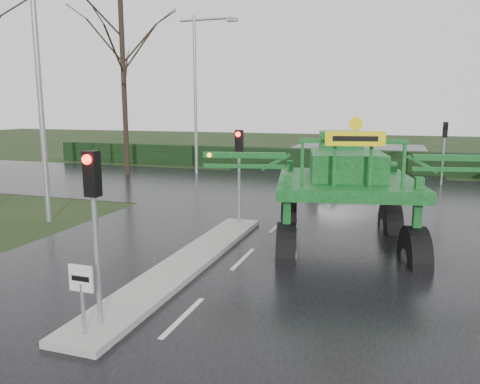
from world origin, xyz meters
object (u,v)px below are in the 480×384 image
(traffic_signal_near, at_px, (93,201))
(crop_sprayer, at_px, (288,174))
(traffic_signal_mid, at_px, (239,156))
(street_light_left_near, at_px, (44,60))
(traffic_signal_far, at_px, (445,139))
(street_light_left_far, at_px, (199,81))
(white_sedan, at_px, (352,194))
(keep_left_sign, at_px, (82,288))

(traffic_signal_near, relative_size, crop_sprayer, 0.40)
(traffic_signal_mid, distance_m, street_light_left_near, 7.83)
(traffic_signal_near, xyz_separation_m, traffic_signal_mid, (0.00, 8.50, 0.00))
(traffic_signal_mid, height_order, traffic_signal_far, same)
(traffic_signal_far, height_order, street_light_left_far, street_light_left_far)
(traffic_signal_mid, distance_m, traffic_signal_far, 14.75)
(traffic_signal_mid, height_order, crop_sprayer, crop_sprayer)
(traffic_signal_mid, xyz_separation_m, street_light_left_far, (-6.89, 12.51, 3.40))
(traffic_signal_mid, xyz_separation_m, white_sedan, (3.30, 8.00, -2.59))
(street_light_left_near, bearing_deg, white_sedan, 42.97)
(keep_left_sign, height_order, traffic_signal_mid, traffic_signal_mid)
(keep_left_sign, relative_size, white_sedan, 0.30)
(white_sedan, bearing_deg, traffic_signal_near, 148.44)
(traffic_signal_near, distance_m, street_light_left_near, 10.40)
(traffic_signal_near, distance_m, traffic_signal_mid, 8.50)
(traffic_signal_far, bearing_deg, white_sedan, 45.06)
(street_light_left_far, bearing_deg, keep_left_sign, -72.22)
(street_light_left_far, xyz_separation_m, white_sedan, (10.19, -4.51, -5.99))
(traffic_signal_mid, relative_size, street_light_left_near, 0.35)
(white_sedan, bearing_deg, traffic_signal_far, -65.20)
(street_light_left_near, bearing_deg, keep_left_sign, -47.41)
(traffic_signal_mid, bearing_deg, traffic_signal_near, -90.00)
(traffic_signal_far, distance_m, street_light_left_far, 15.08)
(crop_sprayer, bearing_deg, traffic_signal_far, 58.73)
(traffic_signal_near, distance_m, white_sedan, 17.03)
(keep_left_sign, distance_m, white_sedan, 17.34)
(keep_left_sign, relative_size, traffic_signal_far, 0.38)
(traffic_signal_near, distance_m, traffic_signal_far, 22.42)
(street_light_left_far, distance_m, crop_sprayer, 18.04)
(traffic_signal_mid, bearing_deg, crop_sprayer, -47.35)
(traffic_signal_far, bearing_deg, crop_sprayer, 70.15)
(keep_left_sign, distance_m, street_light_left_near, 11.32)
(traffic_signal_near, bearing_deg, white_sedan, 78.71)
(crop_sprayer, xyz_separation_m, white_sedan, (0.94, 10.56, -2.40))
(traffic_signal_mid, xyz_separation_m, traffic_signal_far, (7.80, 12.52, 0.00))
(traffic_signal_near, bearing_deg, crop_sprayer, 68.36)
(traffic_signal_far, bearing_deg, traffic_signal_mid, 58.07)
(crop_sprayer, bearing_deg, keep_left_sign, -121.54)
(keep_left_sign, distance_m, traffic_signal_far, 22.93)
(traffic_signal_near, relative_size, traffic_signal_mid, 1.00)
(traffic_signal_far, height_order, white_sedan, traffic_signal_far)
(traffic_signal_near, height_order, white_sedan, traffic_signal_near)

